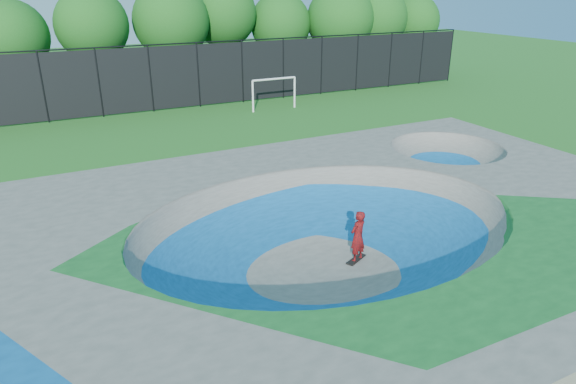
% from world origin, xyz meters
% --- Properties ---
extents(ground, '(120.00, 120.00, 0.00)m').
position_xyz_m(ground, '(0.00, 0.00, 0.00)').
color(ground, '#1F611B').
rests_on(ground, ground).
extents(skate_deck, '(22.00, 14.00, 1.50)m').
position_xyz_m(skate_deck, '(0.00, 0.00, 0.75)').
color(skate_deck, gray).
rests_on(skate_deck, ground).
extents(skater, '(0.66, 0.53, 1.55)m').
position_xyz_m(skater, '(0.89, -0.15, 0.78)').
color(skater, '#B90E0F').
rests_on(skater, ground).
extents(skateboard, '(0.80, 0.52, 0.05)m').
position_xyz_m(skateboard, '(0.89, -0.15, 0.03)').
color(skateboard, black).
rests_on(skateboard, ground).
extents(soccer_goal, '(3.00, 0.12, 1.98)m').
position_xyz_m(soccer_goal, '(6.91, 18.07, 1.37)').
color(soccer_goal, white).
rests_on(soccer_goal, ground).
extents(fence, '(48.09, 0.09, 4.04)m').
position_xyz_m(fence, '(0.00, 21.00, 2.10)').
color(fence, black).
rests_on(fence, ground).
extents(treeline, '(52.47, 6.71, 7.76)m').
position_xyz_m(treeline, '(4.00, 25.69, 4.73)').
color(treeline, '#403120').
rests_on(treeline, ground).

